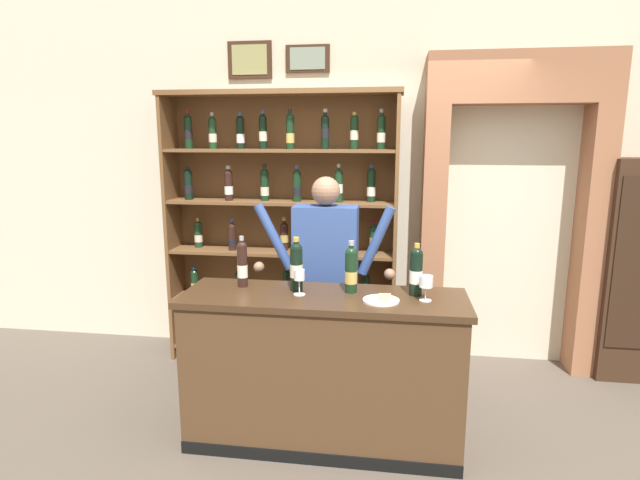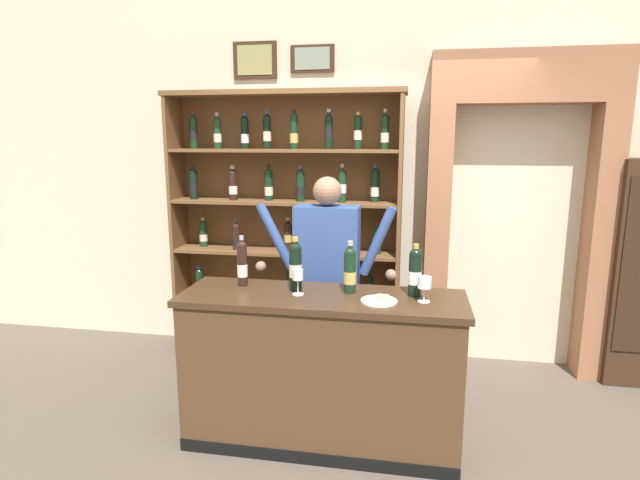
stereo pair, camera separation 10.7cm
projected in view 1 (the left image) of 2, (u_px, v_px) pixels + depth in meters
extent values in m
cube|color=brown|center=(346.00, 443.00, 3.30)|extent=(14.00, 14.00, 0.02)
cube|color=beige|center=(365.00, 169.00, 4.50)|extent=(12.00, 0.16, 3.32)
cube|color=#382316|center=(250.00, 60.00, 4.37)|extent=(0.38, 0.02, 0.31)
cube|color=#95955D|center=(249.00, 60.00, 4.35)|extent=(0.31, 0.01, 0.25)
cube|color=#382316|center=(308.00, 59.00, 4.29)|extent=(0.37, 0.02, 0.22)
cube|color=gray|center=(307.00, 58.00, 4.28)|extent=(0.30, 0.01, 0.18)
cube|color=brown|center=(174.00, 228.00, 4.46)|extent=(0.03, 0.34, 2.30)
cube|color=brown|center=(395.00, 234.00, 4.18)|extent=(0.03, 0.34, 2.30)
cube|color=brown|center=(285.00, 228.00, 4.48)|extent=(1.94, 0.02, 2.30)
cube|color=brown|center=(283.00, 346.00, 4.52)|extent=(1.88, 0.33, 0.02)
cylinder|color=black|center=(200.00, 327.00, 4.65)|extent=(0.06, 0.06, 0.20)
sphere|color=black|center=(200.00, 316.00, 4.63)|extent=(0.06, 0.06, 0.06)
cylinder|color=black|center=(199.00, 313.00, 4.62)|extent=(0.03, 0.03, 0.08)
cylinder|color=navy|center=(199.00, 310.00, 4.62)|extent=(0.03, 0.03, 0.03)
cylinder|color=tan|center=(200.00, 329.00, 4.65)|extent=(0.06, 0.06, 0.06)
cylinder|color=black|center=(231.00, 332.00, 4.54)|extent=(0.06, 0.06, 0.19)
sphere|color=black|center=(230.00, 321.00, 4.52)|extent=(0.06, 0.06, 0.06)
cylinder|color=black|center=(230.00, 318.00, 4.51)|extent=(0.03, 0.03, 0.07)
cylinder|color=navy|center=(230.00, 315.00, 4.51)|extent=(0.03, 0.03, 0.03)
cylinder|color=silver|center=(231.00, 335.00, 4.54)|extent=(0.06, 0.06, 0.06)
cylinder|color=#19381E|center=(268.00, 332.00, 4.54)|extent=(0.06, 0.06, 0.19)
sphere|color=#19381E|center=(267.00, 322.00, 4.52)|extent=(0.06, 0.06, 0.06)
cylinder|color=#19381E|center=(267.00, 319.00, 4.51)|extent=(0.02, 0.02, 0.06)
cylinder|color=black|center=(267.00, 317.00, 4.51)|extent=(0.03, 0.03, 0.03)
cylinder|color=silver|center=(267.00, 332.00, 4.54)|extent=(0.06, 0.06, 0.06)
cylinder|color=#19381E|center=(298.00, 334.00, 4.50)|extent=(0.06, 0.06, 0.19)
sphere|color=#19381E|center=(298.00, 323.00, 4.48)|extent=(0.06, 0.06, 0.06)
cylinder|color=#19381E|center=(298.00, 320.00, 4.48)|extent=(0.03, 0.03, 0.07)
cylinder|color=black|center=(298.00, 317.00, 4.47)|extent=(0.03, 0.03, 0.03)
cylinder|color=black|center=(298.00, 336.00, 4.51)|extent=(0.06, 0.06, 0.06)
cylinder|color=black|center=(335.00, 337.00, 4.43)|extent=(0.06, 0.06, 0.20)
sphere|color=black|center=(335.00, 325.00, 4.41)|extent=(0.06, 0.06, 0.06)
cylinder|color=black|center=(335.00, 322.00, 4.40)|extent=(0.03, 0.03, 0.07)
cylinder|color=navy|center=(335.00, 320.00, 4.40)|extent=(0.03, 0.03, 0.03)
cylinder|color=silver|center=(335.00, 336.00, 4.43)|extent=(0.06, 0.06, 0.06)
cylinder|color=black|center=(370.00, 341.00, 4.36)|extent=(0.06, 0.06, 0.19)
sphere|color=black|center=(371.00, 330.00, 4.34)|extent=(0.06, 0.06, 0.06)
cylinder|color=black|center=(371.00, 326.00, 4.33)|extent=(0.03, 0.03, 0.08)
cylinder|color=navy|center=(371.00, 322.00, 4.32)|extent=(0.03, 0.03, 0.03)
cylinder|color=beige|center=(370.00, 341.00, 4.36)|extent=(0.06, 0.06, 0.06)
cube|color=brown|center=(282.00, 300.00, 4.44)|extent=(1.88, 0.33, 0.02)
cylinder|color=black|center=(195.00, 285.00, 4.49)|extent=(0.07, 0.07, 0.20)
sphere|color=black|center=(194.00, 273.00, 4.47)|extent=(0.07, 0.07, 0.07)
cylinder|color=black|center=(194.00, 271.00, 4.46)|extent=(0.03, 0.03, 0.06)
cylinder|color=navy|center=(194.00, 268.00, 4.46)|extent=(0.04, 0.04, 0.03)
cylinder|color=tan|center=(195.00, 286.00, 4.49)|extent=(0.07, 0.07, 0.06)
cylinder|color=black|center=(239.00, 286.00, 4.46)|extent=(0.07, 0.07, 0.20)
sphere|color=black|center=(239.00, 274.00, 4.44)|extent=(0.07, 0.07, 0.07)
cylinder|color=black|center=(239.00, 270.00, 4.43)|extent=(0.03, 0.03, 0.08)
cylinder|color=navy|center=(239.00, 267.00, 4.43)|extent=(0.03, 0.03, 0.03)
cylinder|color=silver|center=(239.00, 289.00, 4.47)|extent=(0.07, 0.07, 0.06)
cylinder|color=black|center=(287.00, 286.00, 4.43)|extent=(0.07, 0.07, 0.20)
sphere|color=black|center=(287.00, 274.00, 4.41)|extent=(0.07, 0.07, 0.07)
cylinder|color=black|center=(287.00, 270.00, 4.40)|extent=(0.03, 0.03, 0.08)
cylinder|color=black|center=(287.00, 267.00, 4.40)|extent=(0.03, 0.03, 0.03)
cylinder|color=beige|center=(287.00, 287.00, 4.43)|extent=(0.07, 0.07, 0.07)
cylinder|color=black|center=(326.00, 287.00, 4.40)|extent=(0.07, 0.07, 0.20)
sphere|color=black|center=(326.00, 275.00, 4.38)|extent=(0.07, 0.07, 0.07)
cylinder|color=black|center=(326.00, 272.00, 4.37)|extent=(0.03, 0.03, 0.07)
cylinder|color=#B79338|center=(326.00, 269.00, 4.37)|extent=(0.04, 0.04, 0.03)
cylinder|color=silver|center=(326.00, 287.00, 4.40)|extent=(0.07, 0.07, 0.07)
cylinder|color=black|center=(366.00, 290.00, 4.33)|extent=(0.07, 0.07, 0.20)
sphere|color=black|center=(366.00, 278.00, 4.30)|extent=(0.07, 0.07, 0.07)
cylinder|color=black|center=(366.00, 274.00, 4.30)|extent=(0.03, 0.03, 0.08)
cylinder|color=maroon|center=(366.00, 270.00, 4.29)|extent=(0.03, 0.03, 0.03)
cylinder|color=black|center=(366.00, 290.00, 4.33)|extent=(0.07, 0.07, 0.07)
cube|color=brown|center=(281.00, 252.00, 4.35)|extent=(1.88, 0.33, 0.02)
cylinder|color=#19381E|center=(198.00, 236.00, 4.47)|extent=(0.07, 0.07, 0.19)
sphere|color=#19381E|center=(198.00, 225.00, 4.45)|extent=(0.07, 0.07, 0.07)
cylinder|color=#19381E|center=(198.00, 222.00, 4.45)|extent=(0.03, 0.03, 0.06)
cylinder|color=#B79338|center=(198.00, 220.00, 4.44)|extent=(0.03, 0.03, 0.03)
cylinder|color=beige|center=(199.00, 238.00, 4.47)|extent=(0.07, 0.07, 0.06)
cylinder|color=black|center=(232.00, 239.00, 4.35)|extent=(0.07, 0.07, 0.19)
sphere|color=black|center=(232.00, 227.00, 4.33)|extent=(0.07, 0.07, 0.07)
cylinder|color=black|center=(232.00, 224.00, 4.33)|extent=(0.03, 0.03, 0.07)
cylinder|color=navy|center=(232.00, 221.00, 4.32)|extent=(0.03, 0.03, 0.03)
cylinder|color=black|center=(232.00, 242.00, 4.36)|extent=(0.07, 0.07, 0.06)
cylinder|color=black|center=(284.00, 238.00, 4.35)|extent=(0.07, 0.07, 0.20)
sphere|color=black|center=(284.00, 226.00, 4.33)|extent=(0.07, 0.07, 0.07)
cylinder|color=black|center=(284.00, 222.00, 4.32)|extent=(0.03, 0.03, 0.08)
cylinder|color=#B79338|center=(284.00, 219.00, 4.32)|extent=(0.03, 0.03, 0.03)
cylinder|color=tan|center=(284.00, 238.00, 4.35)|extent=(0.07, 0.07, 0.06)
cylinder|color=black|center=(321.00, 240.00, 4.26)|extent=(0.07, 0.07, 0.21)
sphere|color=black|center=(321.00, 227.00, 4.24)|extent=(0.07, 0.07, 0.07)
cylinder|color=black|center=(321.00, 225.00, 4.23)|extent=(0.03, 0.03, 0.06)
cylinder|color=black|center=(321.00, 222.00, 4.23)|extent=(0.03, 0.03, 0.03)
cylinder|color=black|center=(321.00, 240.00, 4.26)|extent=(0.07, 0.07, 0.07)
cylinder|color=#19381E|center=(374.00, 242.00, 4.23)|extent=(0.07, 0.07, 0.20)
sphere|color=#19381E|center=(374.00, 229.00, 4.21)|extent=(0.07, 0.07, 0.07)
cylinder|color=#19381E|center=(374.00, 225.00, 4.20)|extent=(0.03, 0.03, 0.08)
cylinder|color=maroon|center=(374.00, 222.00, 4.19)|extent=(0.03, 0.03, 0.03)
cylinder|color=tan|center=(374.00, 241.00, 4.22)|extent=(0.07, 0.07, 0.06)
cube|color=brown|center=(281.00, 202.00, 4.27)|extent=(1.88, 0.33, 0.02)
cylinder|color=black|center=(188.00, 187.00, 4.33)|extent=(0.07, 0.07, 0.22)
sphere|color=black|center=(188.00, 173.00, 4.31)|extent=(0.07, 0.07, 0.07)
cylinder|color=black|center=(188.00, 170.00, 4.30)|extent=(0.03, 0.03, 0.07)
cylinder|color=black|center=(187.00, 167.00, 4.30)|extent=(0.03, 0.03, 0.03)
cylinder|color=black|center=(189.00, 189.00, 4.34)|extent=(0.07, 0.07, 0.07)
cylinder|color=black|center=(229.00, 188.00, 4.27)|extent=(0.07, 0.07, 0.22)
sphere|color=black|center=(228.00, 174.00, 4.25)|extent=(0.07, 0.07, 0.07)
cylinder|color=black|center=(228.00, 170.00, 4.24)|extent=(0.03, 0.03, 0.07)
cylinder|color=#99999E|center=(228.00, 167.00, 4.24)|extent=(0.04, 0.04, 0.03)
cylinder|color=silver|center=(229.00, 190.00, 4.27)|extent=(0.07, 0.07, 0.07)
cylinder|color=black|center=(265.00, 187.00, 4.26)|extent=(0.07, 0.07, 0.22)
sphere|color=black|center=(264.00, 173.00, 4.24)|extent=(0.07, 0.07, 0.07)
cylinder|color=black|center=(264.00, 169.00, 4.23)|extent=(0.03, 0.03, 0.08)
cylinder|color=black|center=(264.00, 166.00, 4.23)|extent=(0.03, 0.03, 0.03)
cylinder|color=beige|center=(265.00, 191.00, 4.27)|extent=(0.07, 0.07, 0.07)
cylinder|color=black|center=(297.00, 188.00, 4.20)|extent=(0.07, 0.07, 0.22)
sphere|color=black|center=(297.00, 174.00, 4.18)|extent=(0.07, 0.07, 0.07)
cylinder|color=black|center=(297.00, 170.00, 4.18)|extent=(0.03, 0.03, 0.07)
cylinder|color=navy|center=(297.00, 167.00, 4.17)|extent=(0.03, 0.03, 0.03)
cylinder|color=black|center=(297.00, 191.00, 4.21)|extent=(0.07, 0.07, 0.07)
cylinder|color=#19381E|center=(339.00, 188.00, 4.15)|extent=(0.07, 0.07, 0.23)
sphere|color=#19381E|center=(339.00, 173.00, 4.13)|extent=(0.07, 0.07, 0.07)
cylinder|color=#19381E|center=(339.00, 169.00, 4.12)|extent=(0.03, 0.03, 0.08)
cylinder|color=#99999E|center=(339.00, 166.00, 4.11)|extent=(0.03, 0.03, 0.03)
cylinder|color=silver|center=(339.00, 188.00, 4.15)|extent=(0.07, 0.07, 0.07)
cylinder|color=black|center=(371.00, 188.00, 4.18)|extent=(0.07, 0.07, 0.23)
sphere|color=black|center=(371.00, 172.00, 4.15)|extent=(0.07, 0.07, 0.07)
cylinder|color=black|center=(372.00, 169.00, 4.15)|extent=(0.03, 0.03, 0.07)
cylinder|color=navy|center=(372.00, 166.00, 4.14)|extent=(0.03, 0.03, 0.03)
cylinder|color=silver|center=(371.00, 191.00, 4.18)|extent=(0.07, 0.07, 0.07)
cube|color=brown|center=(280.00, 151.00, 4.19)|extent=(1.88, 0.33, 0.02)
cylinder|color=black|center=(188.00, 134.00, 4.30)|extent=(0.07, 0.07, 0.24)
sphere|color=black|center=(188.00, 119.00, 4.27)|extent=(0.06, 0.06, 0.06)
cylinder|color=black|center=(187.00, 115.00, 4.27)|extent=(0.03, 0.03, 0.08)
cylinder|color=maroon|center=(187.00, 112.00, 4.26)|extent=(0.03, 0.03, 0.03)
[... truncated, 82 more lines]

